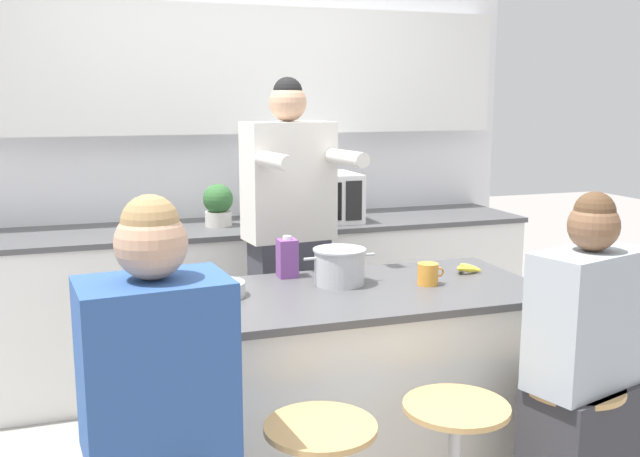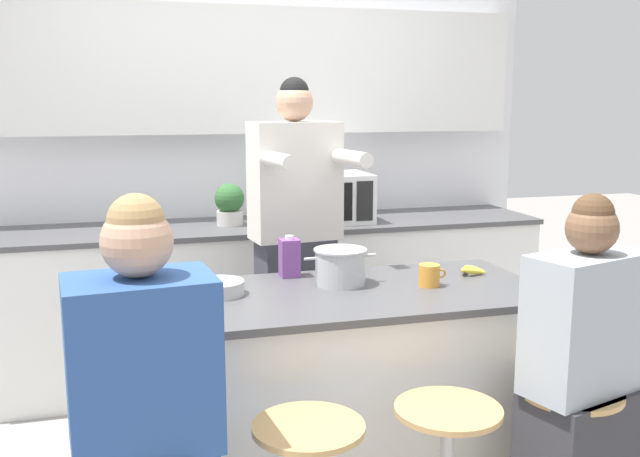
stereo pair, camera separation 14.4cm
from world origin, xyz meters
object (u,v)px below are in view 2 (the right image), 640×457
(kitchen_island, at_px, (325,395))
(coffee_cup_far, at_px, (429,275))
(potted_plant, at_px, (230,204))
(microwave, at_px, (323,198))
(person_seated_near, at_px, (580,401))
(person_wrapped_blanket, at_px, (146,439))
(fruit_bowl, at_px, (218,288))
(banana_bunch, at_px, (471,270))
(juice_carton, at_px, (289,258))
(person_cooking, at_px, (296,259))
(coffee_cup_near, at_px, (172,311))
(cooking_pot, at_px, (340,266))

(kitchen_island, distance_m, coffee_cup_far, 0.66)
(potted_plant, bearing_deg, microwave, -3.95)
(person_seated_near, bearing_deg, kitchen_island, 123.32)
(person_wrapped_blanket, relative_size, potted_plant, 5.69)
(fruit_bowl, xyz_separation_m, banana_bunch, (1.12, 0.02, -0.01))
(banana_bunch, bearing_deg, coffee_cup_far, -153.62)
(coffee_cup_far, xyz_separation_m, microwave, (-0.06, 1.41, 0.14))
(microwave, bearing_deg, juice_carton, -113.12)
(banana_bunch, distance_m, juice_carton, 0.81)
(juice_carton, distance_m, microwave, 1.19)
(person_wrapped_blanket, bearing_deg, juice_carton, 49.20)
(person_wrapped_blanket, height_order, person_seated_near, person_wrapped_blanket)
(person_cooking, xyz_separation_m, juice_carton, (-0.13, -0.40, 0.10))
(juice_carton, bearing_deg, coffee_cup_near, -134.80)
(person_wrapped_blanket, xyz_separation_m, coffee_cup_near, (0.12, 0.39, 0.27))
(coffee_cup_far, bearing_deg, person_seated_near, -63.87)
(cooking_pot, xyz_separation_m, coffee_cup_near, (-0.72, -0.36, -0.03))
(person_wrapped_blanket, distance_m, fruit_bowl, 0.83)
(kitchen_island, height_order, person_seated_near, person_seated_near)
(coffee_cup_far, height_order, juice_carton, juice_carton)
(kitchen_island, bearing_deg, microwave, 74.35)
(cooking_pot, bearing_deg, person_seated_near, -49.08)
(person_wrapped_blanket, xyz_separation_m, person_seated_near, (1.49, 0.00, -0.06))
(person_seated_near, height_order, fruit_bowl, person_seated_near)
(person_cooking, xyz_separation_m, cooking_pot, (0.05, -0.59, 0.09))
(person_seated_near, relative_size, cooking_pot, 4.31)
(person_cooking, xyz_separation_m, person_seated_near, (0.70, -1.34, -0.26))
(person_cooking, height_order, potted_plant, person_cooking)
(person_wrapped_blanket, bearing_deg, coffee_cup_far, 22.07)
(fruit_bowl, xyz_separation_m, juice_carton, (0.34, 0.21, 0.06))
(potted_plant, bearing_deg, person_cooking, -73.34)
(person_seated_near, height_order, coffee_cup_near, person_seated_near)
(banana_bunch, relative_size, juice_carton, 0.76)
(person_wrapped_blanket, height_order, potted_plant, person_wrapped_blanket)
(person_wrapped_blanket, bearing_deg, person_seated_near, -5.64)
(cooking_pot, relative_size, microwave, 0.57)
(person_seated_near, bearing_deg, banana_bunch, 77.36)
(person_cooking, bearing_deg, banana_bunch, -48.95)
(person_cooking, height_order, cooking_pot, person_cooking)
(person_cooking, bearing_deg, coffee_cup_far, -68.02)
(coffee_cup_near, height_order, banana_bunch, coffee_cup_near)
(person_seated_near, xyz_separation_m, coffee_cup_far, (-0.31, 0.62, 0.33))
(coffee_cup_far, distance_m, juice_carton, 0.61)
(coffee_cup_near, distance_m, microwave, 1.93)
(kitchen_island, xyz_separation_m, person_cooking, (0.05, 0.70, 0.42))
(cooking_pot, relative_size, fruit_bowl, 1.50)
(coffee_cup_far, height_order, banana_bunch, coffee_cup_far)
(coffee_cup_near, distance_m, juice_carton, 0.78)
(fruit_bowl, bearing_deg, potted_plant, 79.27)
(fruit_bowl, xyz_separation_m, coffee_cup_far, (0.87, -0.11, 0.02))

